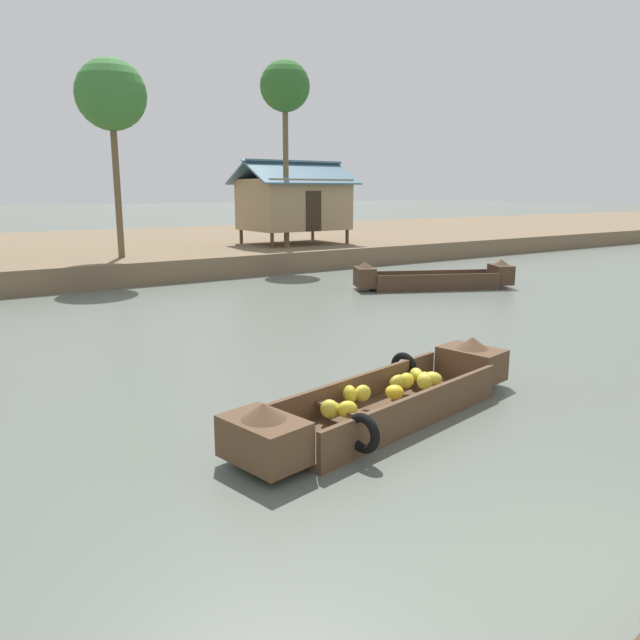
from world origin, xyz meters
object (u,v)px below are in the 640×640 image
Objects in this scene: stilt_house_mid_left at (294,203)px; palm_tree_near at (285,89)px; fishing_skiff_distant at (433,279)px; banana_boat at (387,399)px; palm_tree_mid at (111,96)px.

stilt_house_mid_left is 0.66× the size of palm_tree_near.
stilt_house_mid_left is at bearing 87.36° from fishing_skiff_distant.
fishing_skiff_distant is at bearing -92.64° from stilt_house_mid_left.
palm_tree_mid is (1.08, 16.85, 6.34)m from banana_boat.
palm_tree_near is at bearing 1.97° from palm_tree_mid.
stilt_house_mid_left is 5.14m from palm_tree_near.
fishing_skiff_distant is 0.75× the size of palm_tree_mid.
palm_tree_near is at bearing 95.13° from fishing_skiff_distant.
palm_tree_mid is at bearing 134.71° from fishing_skiff_distant.
banana_boat is at bearing -93.68° from palm_tree_mid.
fishing_skiff_distant is 13.27m from palm_tree_mid.
palm_tree_mid reaches higher than stilt_house_mid_left.
stilt_house_mid_left is 0.73× the size of palm_tree_mid.
banana_boat is 1.02× the size of fishing_skiff_distant.
fishing_skiff_distant is 11.22m from palm_tree_near.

